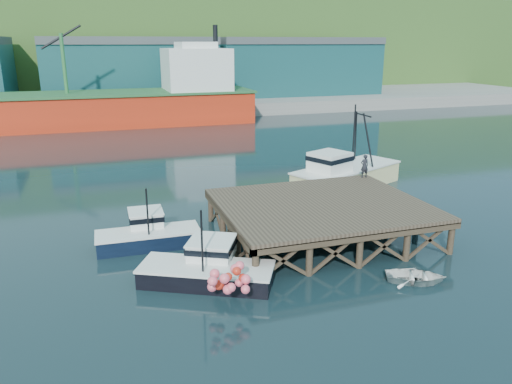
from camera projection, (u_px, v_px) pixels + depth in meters
name	position (u px, v px, depth m)	size (l,w,h in m)	color
ground	(233.00, 247.00, 28.76)	(300.00, 300.00, 0.00)	black
wharf	(323.00, 207.00, 29.68)	(12.00, 10.00, 2.62)	brown
far_quay	(130.00, 101.00, 92.13)	(160.00, 40.00, 2.00)	gray
warehouse_mid	(131.00, 72.00, 86.00)	(28.00, 16.00, 9.00)	#184C4F
warehouse_right	(292.00, 69.00, 95.00)	(30.00, 16.00, 9.00)	#184C4F
cargo_ship	(80.00, 103.00, 68.92)	(55.50, 10.00, 13.75)	red
hillside	(117.00, 44.00, 116.54)	(220.00, 50.00, 22.00)	#2D511E
boat_navy	(148.00, 233.00, 28.85)	(5.91, 3.17, 3.67)	black
boat_black	(208.00, 267.00, 24.45)	(6.87, 5.78, 4.01)	black
trawler	(344.00, 171.00, 40.21)	(10.57, 7.29, 6.69)	beige
dinghy	(416.00, 277.00, 24.46)	(2.08, 2.91, 0.60)	white
dockworker	(364.00, 166.00, 35.18)	(0.60, 0.40, 1.66)	black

